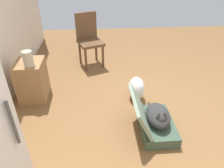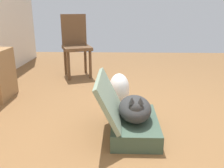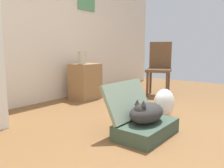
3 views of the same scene
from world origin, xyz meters
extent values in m
plane|color=brown|center=(0.00, 0.00, 0.00)|extent=(7.68, 7.68, 0.00)
cube|color=beige|center=(0.00, 2.26, 1.30)|extent=(6.40, 0.12, 2.60)
cube|color=#384C3D|center=(-0.18, 0.18, 0.07)|extent=(0.65, 0.40, 0.14)
cube|color=gray|center=(-0.18, 0.41, 0.33)|extent=(0.65, 0.21, 0.38)
ellipsoid|color=#2D2D2D|center=(-0.18, 0.18, 0.24)|extent=(0.44, 0.28, 0.19)
sphere|color=#2D2D2D|center=(-0.31, 0.18, 0.28)|extent=(0.13, 0.13, 0.13)
cone|color=#2D2D2D|center=(-0.31, 0.15, 0.36)|extent=(0.06, 0.06, 0.06)
cone|color=#2D2D2D|center=(-0.31, 0.22, 0.36)|extent=(0.06, 0.06, 0.06)
cylinder|color=#2D2D2D|center=(0.01, 0.23, 0.18)|extent=(0.20, 0.03, 0.07)
ellipsoid|color=white|center=(0.49, 0.32, 0.18)|extent=(0.33, 0.24, 0.36)
cube|color=olive|center=(0.65, 1.85, 0.30)|extent=(0.45, 0.38, 0.60)
cylinder|color=#B7AD99|center=(0.54, 1.80, 0.70)|extent=(0.13, 0.13, 0.21)
cylinder|color=brown|center=(1.42, 1.09, 0.22)|extent=(0.04, 0.04, 0.44)
cylinder|color=brown|center=(1.54, 0.78, 0.22)|extent=(0.04, 0.04, 0.44)
cylinder|color=brown|center=(1.75, 1.21, 0.22)|extent=(0.04, 0.04, 0.44)
cylinder|color=brown|center=(1.87, 0.90, 0.22)|extent=(0.04, 0.04, 0.44)
cube|color=brown|center=(1.64, 1.00, 0.46)|extent=(0.56, 0.55, 0.05)
cube|color=brown|center=(1.83, 1.06, 0.73)|extent=(0.18, 0.39, 0.48)
camera|label=1|loc=(-2.10, 0.89, 1.94)|focal=34.27mm
camera|label=2|loc=(-2.10, 0.32, 1.07)|focal=38.56mm
camera|label=3|loc=(-2.10, -0.90, 0.86)|focal=37.01mm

